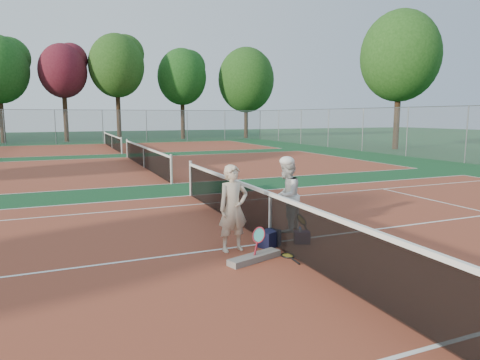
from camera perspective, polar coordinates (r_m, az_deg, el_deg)
name	(u,v)px	position (r m, az deg, el deg)	size (l,w,h in m)	color
ground	(270,243)	(8.54, 4.00, -8.40)	(130.00, 130.00, 0.00)	#103C1E
court_main	(270,243)	(8.54, 4.00, -8.38)	(23.77, 10.97, 0.01)	brown
court_far_a	(144,167)	(21.25, -12.65, 1.66)	(23.77, 10.97, 0.01)	brown
court_far_b	(112,148)	(34.57, -16.67, 4.10)	(23.77, 10.97, 0.01)	brown
net_main	(270,218)	(8.41, 4.04, -5.07)	(0.10, 10.98, 1.02)	black
net_far_a	(144,157)	(21.20, -12.69, 3.02)	(0.10, 10.98, 1.02)	black
net_far_b	(112,141)	(34.54, -16.71, 4.94)	(0.10, 10.98, 1.02)	black
fence_back	(103,126)	(41.46, -17.84, 6.81)	(32.00, 0.06, 3.00)	slate
player_a	(233,208)	(7.87, -0.92, -3.80)	(0.59, 0.39, 1.61)	beige
player_b	(286,196)	(9.26, 6.20, -2.08)	(0.76, 0.60, 1.57)	silver
racket_red	(259,244)	(7.56, 2.52, -8.46)	(0.29, 0.27, 0.55)	maroon
racket_black_held	(301,227)	(8.79, 8.20, -6.19)	(0.34, 0.27, 0.53)	black
racket_spare	(288,256)	(7.80, 6.38, -9.99)	(0.60, 0.27, 0.03)	black
sports_bag_navy	(269,239)	(8.28, 3.94, -7.80)	(0.40, 0.27, 0.32)	black
sports_bag_purple	(302,237)	(8.57, 8.25, -7.56)	(0.30, 0.21, 0.24)	#28102C
net_cover_canvas	(255,258)	(7.52, 1.96, -10.33)	(1.06, 0.24, 0.11)	#68635E
water_bottle	(300,236)	(8.54, 8.00, -7.42)	(0.09, 0.09, 0.30)	#C9E1FF
tree_back_maroon	(63,71)	(44.67, -22.54, 13.23)	(4.39, 4.39, 9.17)	#382314
tree_back_3	(117,66)	(44.91, -16.14, 14.39)	(5.35, 5.35, 10.39)	#382314
tree_back_4	(182,77)	(47.00, -7.75, 13.45)	(5.15, 5.15, 9.52)	#382314
tree_back_5	(246,80)	(48.60, 0.82, 13.17)	(6.18, 6.18, 9.94)	#382314
tree_right_1	(400,56)	(34.40, 20.57, 15.18)	(5.71, 5.71, 10.06)	#382314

